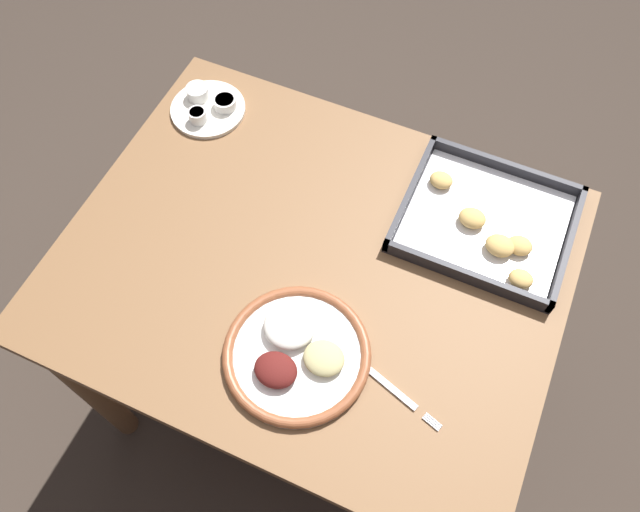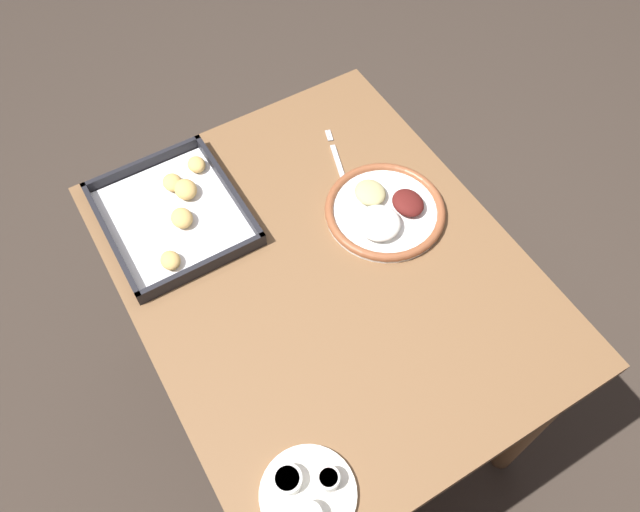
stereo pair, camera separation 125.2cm
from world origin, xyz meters
TOP-DOWN VIEW (x-y plane):
  - ground_plane at (0.00, 0.00)m, footprint 8.00×8.00m
  - dining_table at (0.00, 0.00)m, footprint 1.00×0.81m
  - dinner_plate at (0.06, -0.19)m, footprint 0.28×0.28m
  - fork at (0.24, -0.18)m, footprint 0.19×0.07m
  - saucer_plate at (-0.39, 0.27)m, footprint 0.17×0.17m
  - baking_tray at (0.30, 0.22)m, footprint 0.35×0.30m

SIDE VIEW (x-z plane):
  - ground_plane at x=0.00m, z-range 0.00..0.00m
  - dining_table at x=0.00m, z-range 0.25..1.01m
  - fork at x=0.24m, z-range 0.76..0.77m
  - baking_tray at x=0.30m, z-range 0.76..0.80m
  - saucer_plate at x=-0.39m, z-range 0.76..0.80m
  - dinner_plate at x=0.06m, z-range 0.75..0.80m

